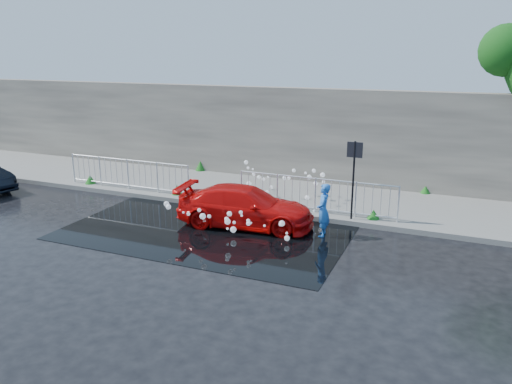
# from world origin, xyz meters

# --- Properties ---
(ground) EXTENTS (90.00, 90.00, 0.00)m
(ground) POSITION_xyz_m (0.00, 0.00, 0.00)
(ground) COLOR black
(ground) RESTS_ON ground
(pavement) EXTENTS (30.00, 4.00, 0.15)m
(pavement) POSITION_xyz_m (0.00, 5.00, 0.07)
(pavement) COLOR slate
(pavement) RESTS_ON ground
(curb) EXTENTS (30.00, 0.25, 0.16)m
(curb) POSITION_xyz_m (0.00, 3.00, 0.08)
(curb) COLOR slate
(curb) RESTS_ON ground
(retaining_wall) EXTENTS (30.00, 0.60, 3.50)m
(retaining_wall) POSITION_xyz_m (0.00, 7.20, 1.90)
(retaining_wall) COLOR #564F49
(retaining_wall) RESTS_ON pavement
(puddle) EXTENTS (8.00, 5.00, 0.01)m
(puddle) POSITION_xyz_m (0.50, 1.00, 0.01)
(puddle) COLOR black
(puddle) RESTS_ON ground
(sign_post) EXTENTS (0.45, 0.06, 2.50)m
(sign_post) POSITION_xyz_m (4.20, 3.10, 1.72)
(sign_post) COLOR black
(sign_post) RESTS_ON ground
(railing_left) EXTENTS (5.05, 0.05, 1.10)m
(railing_left) POSITION_xyz_m (-4.00, 3.35, 0.74)
(railing_left) COLOR silver
(railing_left) RESTS_ON pavement
(railing_right) EXTENTS (5.05, 0.05, 1.10)m
(railing_right) POSITION_xyz_m (3.00, 3.35, 0.74)
(railing_right) COLOR silver
(railing_right) RESTS_ON pavement
(weeds) EXTENTS (12.17, 3.93, 0.43)m
(weeds) POSITION_xyz_m (-0.40, 4.51, 0.33)
(weeds) COLOR #175718
(weeds) RESTS_ON pavement
(water_spray) EXTENTS (3.66, 5.61, 1.12)m
(water_spray) POSITION_xyz_m (1.42, 2.43, 0.68)
(water_spray) COLOR white
(water_spray) RESTS_ON ground
(red_car) EXTENTS (4.20, 2.10, 1.17)m
(red_car) POSITION_xyz_m (1.35, 1.75, 0.58)
(red_car) COLOR red
(red_car) RESTS_ON ground
(person) EXTENTS (0.45, 0.60, 1.50)m
(person) POSITION_xyz_m (3.68, 1.80, 0.75)
(person) COLOR blue
(person) RESTS_ON ground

